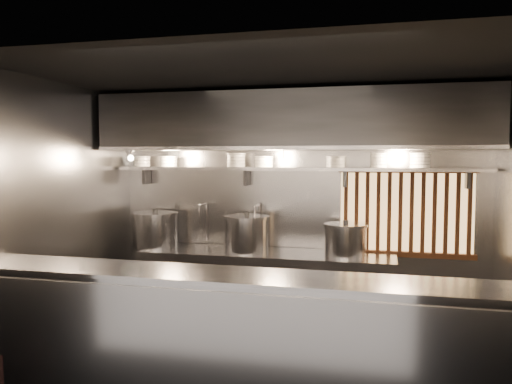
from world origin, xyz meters
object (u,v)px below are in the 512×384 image
at_px(stock_pot_left, 155,229).
at_px(stock_pot_right, 345,240).
at_px(stock_pot_mid, 247,234).
at_px(heat_lamp, 129,153).
at_px(pendant_bulb, 284,162).

bearing_deg(stock_pot_left, stock_pot_right, -0.49).
height_order(stock_pot_left, stock_pot_right, stock_pot_left).
bearing_deg(stock_pot_left, stock_pot_mid, -1.93).
relative_size(heat_lamp, stock_pot_right, 0.69).
distance_m(stock_pot_left, stock_pot_right, 2.35).
relative_size(pendant_bulb, stock_pot_right, 0.37).
distance_m(stock_pot_left, stock_pot_mid, 1.19).
bearing_deg(stock_pot_left, pendant_bulb, 2.02).
distance_m(heat_lamp, pendant_bulb, 1.83).
xyz_separation_m(pendant_bulb, stock_pot_left, (-1.61, -0.06, -0.84)).
bearing_deg(heat_lamp, stock_pot_left, 57.95).
bearing_deg(stock_pot_right, heat_lamp, -173.85).
bearing_deg(stock_pot_mid, stock_pot_left, 178.07).
bearing_deg(heat_lamp, stock_pot_right, 6.15).
height_order(heat_lamp, stock_pot_mid, heat_lamp).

